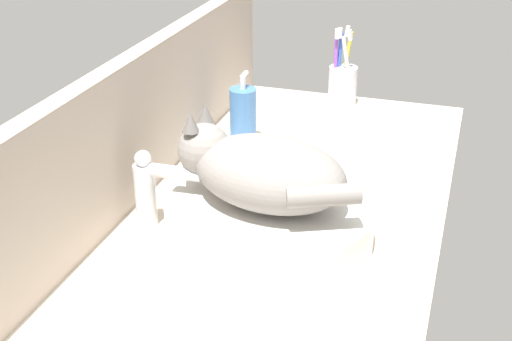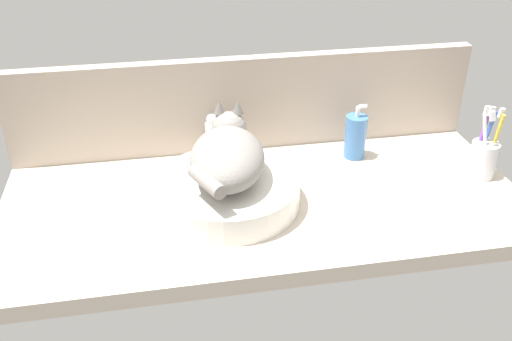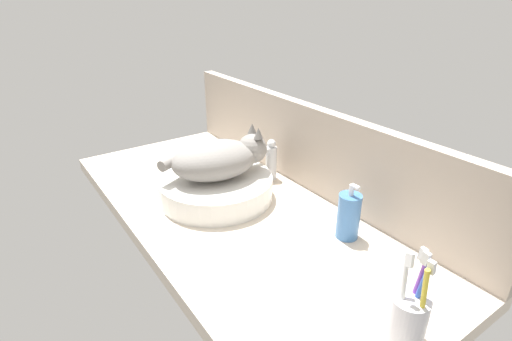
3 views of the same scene
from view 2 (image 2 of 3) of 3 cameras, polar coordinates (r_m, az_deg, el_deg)
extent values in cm
cube|color=beige|center=(138.75, 0.83, -3.34)|extent=(124.77, 56.55, 4.00)
cube|color=#AD9E8E|center=(154.42, -1.02, 6.70)|extent=(124.77, 3.60, 25.89)
cylinder|color=silver|center=(133.47, -2.80, -2.13)|extent=(33.58, 33.58, 6.74)
ellipsoid|color=gray|center=(128.90, -2.90, 1.19)|extent=(21.07, 27.56, 11.00)
sphere|color=gray|center=(138.70, -2.73, 4.14)|extent=(8.80, 8.80, 8.80)
cone|color=#635F5B|center=(137.41, -3.69, 6.33)|extent=(2.80, 2.80, 3.20)
cone|color=#635F5B|center=(137.22, -1.84, 6.35)|extent=(2.80, 2.80, 3.20)
cylinder|color=gray|center=(119.75, -4.92, -1.10)|extent=(7.46, 11.34, 3.20)
cylinder|color=silver|center=(150.62, -4.36, 2.82)|extent=(3.60, 3.60, 11.00)
cylinder|color=silver|center=(143.98, -4.11, 3.65)|extent=(2.73, 10.10, 2.20)
sphere|color=silver|center=(147.63, -4.46, 5.12)|extent=(2.80, 2.80, 2.80)
cylinder|color=#3F72B2|center=(154.42, 9.90, 3.34)|extent=(5.69, 5.69, 11.85)
cylinder|color=silver|center=(151.27, 10.14, 5.81)|extent=(1.20, 1.20, 2.80)
cylinder|color=silver|center=(151.11, 10.62, 6.32)|extent=(2.20, 1.00, 1.00)
cylinder|color=silver|center=(154.65, 21.79, 0.98)|extent=(6.78, 6.78, 9.31)
cylinder|color=white|center=(151.50, 21.95, 2.16)|extent=(3.47, 3.47, 16.88)
cube|color=white|center=(147.97, 22.57, 5.05)|extent=(1.57, 1.16, 2.65)
cylinder|color=purple|center=(153.93, 21.50, 2.71)|extent=(2.64, 1.48, 17.02)
cube|color=white|center=(150.46, 22.10, 5.57)|extent=(1.44, 0.88, 2.54)
cylinder|color=yellow|center=(153.87, 22.75, 2.42)|extent=(0.92, 2.94, 16.99)
cube|color=white|center=(150.39, 23.39, 5.28)|extent=(1.20, 1.08, 2.48)
cylinder|color=blue|center=(154.00, 21.88, 2.64)|extent=(3.11, 1.22, 16.99)
cube|color=white|center=(150.53, 22.50, 5.49)|extent=(1.50, 0.84, 2.55)
camera|label=1|loc=(1.17, -55.73, 10.94)|focal=50.00mm
camera|label=3|loc=(1.24, 50.57, 11.76)|focal=28.00mm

